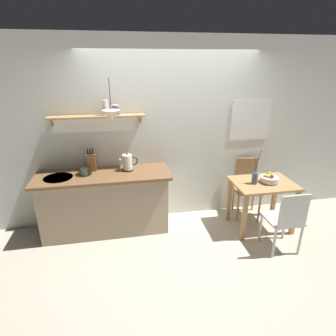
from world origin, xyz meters
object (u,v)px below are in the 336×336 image
at_px(dining_chair_near, 286,218).
at_px(knife_block, 92,162).
at_px(coffee_mug_by_sink, 84,172).
at_px(electric_kettle, 128,163).
at_px(fruit_bowl, 270,179).
at_px(pendant_lamp, 111,115).
at_px(dining_chair_far, 246,184).
at_px(twig_vase, 255,177).
at_px(dining_table, 262,191).

relative_size(dining_chair_near, knife_block, 2.67).
bearing_deg(coffee_mug_by_sink, electric_kettle, 7.22).
relative_size(fruit_bowl, pendant_lamp, 0.48).
relative_size(dining_chair_far, twig_vase, 1.80).
bearing_deg(pendant_lamp, dining_chair_far, 4.15).
xyz_separation_m(dining_chair_near, dining_chair_far, (-0.06, 1.02, 0.02)).
distance_m(knife_block, pendant_lamp, 0.77).
height_order(dining_chair_near, coffee_mug_by_sink, coffee_mug_by_sink).
xyz_separation_m(twig_vase, electric_kettle, (-1.74, 0.39, 0.20)).
relative_size(dining_chair_near, dining_chair_far, 0.95).
distance_m(coffee_mug_by_sink, pendant_lamp, 0.86).
bearing_deg(coffee_mug_by_sink, fruit_bowl, -6.99).
bearing_deg(dining_chair_far, coffee_mug_by_sink, -177.32).
relative_size(fruit_bowl, twig_vase, 0.48).
bearing_deg(fruit_bowl, dining_chair_far, 105.41).
relative_size(dining_table, dining_chair_far, 0.94).
height_order(dining_chair_far, electric_kettle, electric_kettle).
bearing_deg(fruit_bowl, electric_kettle, 168.84).
bearing_deg(dining_chair_near, electric_kettle, 152.98).
xyz_separation_m(fruit_bowl, twig_vase, (-0.23, -0.00, 0.04)).
height_order(twig_vase, coffee_mug_by_sink, twig_vase).
xyz_separation_m(fruit_bowl, pendant_lamp, (-2.15, 0.28, 0.92)).
relative_size(dining_chair_near, electric_kettle, 3.46).
distance_m(fruit_bowl, coffee_mug_by_sink, 2.59).
height_order(dining_table, dining_chair_far, dining_chair_far).
distance_m(dining_chair_far, coffee_mug_by_sink, 2.49).
relative_size(dining_table, twig_vase, 1.69).
bearing_deg(coffee_mug_by_sink, dining_chair_near, -19.79).
bearing_deg(dining_chair_near, knife_block, 156.24).
bearing_deg(dining_chair_far, fruit_bowl, -74.59).
distance_m(twig_vase, electric_kettle, 1.80).
bearing_deg(coffee_mug_by_sink, dining_table, -6.93).
bearing_deg(twig_vase, coffee_mug_by_sink, 172.32).
xyz_separation_m(dining_table, coffee_mug_by_sink, (-2.49, 0.30, 0.36)).
bearing_deg(dining_table, pendant_lamp, 172.59).
relative_size(dining_table, pendant_lamp, 1.67).
xyz_separation_m(dining_chair_near, pendant_lamp, (-2.09, 0.87, 1.22)).
xyz_separation_m(dining_table, twig_vase, (-0.15, -0.01, 0.23)).
relative_size(dining_chair_near, coffee_mug_by_sink, 6.52).
xyz_separation_m(dining_chair_near, twig_vase, (-0.17, 0.59, 0.33)).
height_order(dining_table, twig_vase, twig_vase).
bearing_deg(pendant_lamp, knife_block, 149.12).
relative_size(twig_vase, electric_kettle, 2.02).
bearing_deg(dining_chair_near, pendant_lamp, 157.42).
height_order(electric_kettle, pendant_lamp, pendant_lamp).
bearing_deg(twig_vase, knife_block, 168.03).
distance_m(dining_table, fruit_bowl, 0.21).
xyz_separation_m(dining_chair_far, coffee_mug_by_sink, (-2.45, -0.11, 0.44)).
xyz_separation_m(dining_table, fruit_bowl, (0.08, -0.01, 0.19)).
xyz_separation_m(fruit_bowl, electric_kettle, (-1.97, 0.39, 0.23)).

